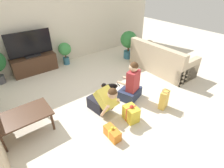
{
  "coord_description": "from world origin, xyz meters",
  "views": [
    {
      "loc": [
        -1.76,
        -2.82,
        2.55
      ],
      "look_at": [
        0.28,
        -0.18,
        0.45
      ],
      "focal_mm": 28.0,
      "sensor_mm": 36.0,
      "label": 1
    }
  ],
  "objects_px": {
    "tv_console": "(35,64)",
    "person_kneeling": "(104,101)",
    "gift_box_b": "(131,114)",
    "gift_box_a": "(112,133)",
    "coffee_table": "(23,117)",
    "potted_plant_back_right": "(65,51)",
    "dog": "(110,87)",
    "person_sitting": "(131,85)",
    "gift_bag_a": "(164,99)",
    "sofa_right": "(161,61)",
    "potted_plant_corner_right": "(129,41)",
    "tv": "(30,46)"
  },
  "relations": [
    {
      "from": "tv_console",
      "to": "person_kneeling",
      "type": "bearing_deg",
      "value": -78.89
    },
    {
      "from": "gift_box_b",
      "to": "tv_console",
      "type": "bearing_deg",
      "value": 104.58
    },
    {
      "from": "tv_console",
      "to": "gift_box_a",
      "type": "relative_size",
      "value": 3.59
    },
    {
      "from": "coffee_table",
      "to": "potted_plant_back_right",
      "type": "bearing_deg",
      "value": 50.58
    },
    {
      "from": "person_kneeling",
      "to": "dog",
      "type": "relative_size",
      "value": 1.87
    },
    {
      "from": "dog",
      "to": "tv_console",
      "type": "bearing_deg",
      "value": -123.65
    },
    {
      "from": "person_sitting",
      "to": "gift_bag_a",
      "type": "distance_m",
      "value": 0.8
    },
    {
      "from": "person_sitting",
      "to": "potted_plant_back_right",
      "type": "bearing_deg",
      "value": -99.88
    },
    {
      "from": "sofa_right",
      "to": "potted_plant_corner_right",
      "type": "height_order",
      "value": "potted_plant_corner_right"
    },
    {
      "from": "dog",
      "to": "gift_box_b",
      "type": "relative_size",
      "value": 1.08
    },
    {
      "from": "coffee_table",
      "to": "dog",
      "type": "bearing_deg",
      "value": 0.75
    },
    {
      "from": "person_kneeling",
      "to": "gift_box_b",
      "type": "distance_m",
      "value": 0.62
    },
    {
      "from": "potted_plant_back_right",
      "to": "person_kneeling",
      "type": "bearing_deg",
      "value": -98.94
    },
    {
      "from": "tv",
      "to": "gift_bag_a",
      "type": "xyz_separation_m",
      "value": [
        1.71,
        -3.46,
        -0.63
      ]
    },
    {
      "from": "person_kneeling",
      "to": "gift_box_a",
      "type": "height_order",
      "value": "person_kneeling"
    },
    {
      "from": "person_kneeling",
      "to": "coffee_table",
      "type": "bearing_deg",
      "value": 155.56
    },
    {
      "from": "tv_console",
      "to": "gift_box_b",
      "type": "height_order",
      "value": "tv_console"
    },
    {
      "from": "potted_plant_back_right",
      "to": "gift_box_a",
      "type": "distance_m",
      "value": 3.48
    },
    {
      "from": "potted_plant_corner_right",
      "to": "person_sitting",
      "type": "height_order",
      "value": "person_sitting"
    },
    {
      "from": "tv_console",
      "to": "potted_plant_corner_right",
      "type": "relative_size",
      "value": 1.33
    },
    {
      "from": "potted_plant_back_right",
      "to": "gift_bag_a",
      "type": "relative_size",
      "value": 1.61
    },
    {
      "from": "gift_box_b",
      "to": "gift_bag_a",
      "type": "distance_m",
      "value": 0.86
    },
    {
      "from": "potted_plant_back_right",
      "to": "person_sitting",
      "type": "distance_m",
      "value": 2.73
    },
    {
      "from": "tv",
      "to": "person_kneeling",
      "type": "bearing_deg",
      "value": -78.89
    },
    {
      "from": "potted_plant_corner_right",
      "to": "gift_box_a",
      "type": "distance_m",
      "value": 3.69
    },
    {
      "from": "potted_plant_back_right",
      "to": "dog",
      "type": "xyz_separation_m",
      "value": [
        0.09,
        -2.28,
        -0.25
      ]
    },
    {
      "from": "person_kneeling",
      "to": "gift_box_a",
      "type": "distance_m",
      "value": 0.73
    },
    {
      "from": "coffee_table",
      "to": "gift_bag_a",
      "type": "bearing_deg",
      "value": -23.02
    },
    {
      "from": "potted_plant_corner_right",
      "to": "potted_plant_back_right",
      "type": "relative_size",
      "value": 1.31
    },
    {
      "from": "person_kneeling",
      "to": "gift_box_a",
      "type": "xyz_separation_m",
      "value": [
        -0.27,
        -0.64,
        -0.23
      ]
    },
    {
      "from": "potted_plant_corner_right",
      "to": "gift_bag_a",
      "type": "xyz_separation_m",
      "value": [
        -1.24,
        -2.53,
        -0.39
      ]
    },
    {
      "from": "tv_console",
      "to": "person_kneeling",
      "type": "height_order",
      "value": "person_kneeling"
    },
    {
      "from": "tv_console",
      "to": "potted_plant_back_right",
      "type": "distance_m",
      "value": 1.01
    },
    {
      "from": "potted_plant_back_right",
      "to": "gift_box_b",
      "type": "relative_size",
      "value": 1.88
    },
    {
      "from": "coffee_table",
      "to": "gift_bag_a",
      "type": "distance_m",
      "value": 2.85
    },
    {
      "from": "tv",
      "to": "person_kneeling",
      "type": "distance_m",
      "value": 2.9
    },
    {
      "from": "person_sitting",
      "to": "gift_box_b",
      "type": "height_order",
      "value": "person_sitting"
    },
    {
      "from": "potted_plant_corner_right",
      "to": "potted_plant_back_right",
      "type": "distance_m",
      "value": 2.15
    },
    {
      "from": "potted_plant_corner_right",
      "to": "potted_plant_back_right",
      "type": "xyz_separation_m",
      "value": [
        -1.96,
        0.88,
        -0.13
      ]
    },
    {
      "from": "tv_console",
      "to": "potted_plant_corner_right",
      "type": "xyz_separation_m",
      "value": [
        2.94,
        -0.93,
        0.35
      ]
    },
    {
      "from": "potted_plant_corner_right",
      "to": "gift_box_b",
      "type": "distance_m",
      "value": 3.19
    },
    {
      "from": "gift_box_b",
      "to": "dog",
      "type": "bearing_deg",
      "value": 78.12
    },
    {
      "from": "potted_plant_corner_right",
      "to": "person_kneeling",
      "type": "xyz_separation_m",
      "value": [
        -2.39,
        -1.87,
        -0.27
      ]
    },
    {
      "from": "sofa_right",
      "to": "person_kneeling",
      "type": "relative_size",
      "value": 2.47
    },
    {
      "from": "person_kneeling",
      "to": "gift_bag_a",
      "type": "bearing_deg",
      "value": -37.45
    },
    {
      "from": "sofa_right",
      "to": "tv_console",
      "type": "relative_size",
      "value": 1.52
    },
    {
      "from": "person_sitting",
      "to": "person_kneeling",
      "type": "bearing_deg",
      "value": -15.06
    },
    {
      "from": "potted_plant_corner_right",
      "to": "dog",
      "type": "relative_size",
      "value": 2.28
    },
    {
      "from": "person_sitting",
      "to": "gift_box_a",
      "type": "xyz_separation_m",
      "value": [
        -1.11,
        -0.69,
        -0.25
      ]
    },
    {
      "from": "dog",
      "to": "gift_bag_a",
      "type": "distance_m",
      "value": 1.3
    }
  ]
}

